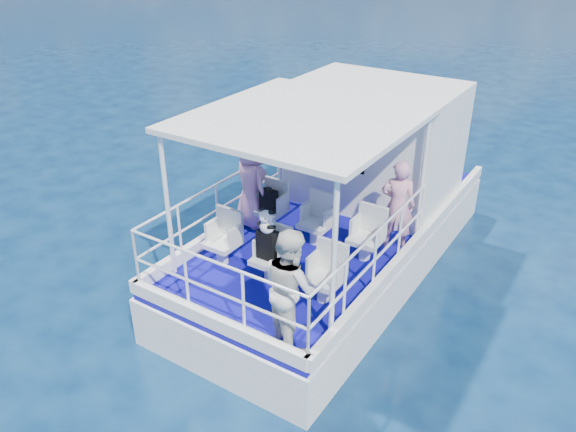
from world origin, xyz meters
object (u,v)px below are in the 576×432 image
(passenger_port_fwd, at_px, (251,183))
(panda, at_px, (267,221))
(passenger_stbd_aft, at_px, (290,287))
(backpack_center, at_px, (268,245))

(passenger_port_fwd, distance_m, panda, 1.80)
(passenger_stbd_aft, height_order, backpack_center, passenger_stbd_aft)
(passenger_stbd_aft, bearing_deg, backpack_center, -12.77)
(backpack_center, bearing_deg, panda, -66.11)
(passenger_port_fwd, height_order, passenger_stbd_aft, passenger_port_fwd)
(passenger_stbd_aft, xyz_separation_m, panda, (-0.98, 0.91, 0.22))
(passenger_port_fwd, bearing_deg, backpack_center, 156.75)
(passenger_port_fwd, xyz_separation_m, panda, (1.23, -1.30, 0.22))
(passenger_port_fwd, bearing_deg, passenger_stbd_aft, 157.94)
(panda, bearing_deg, backpack_center, 113.89)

